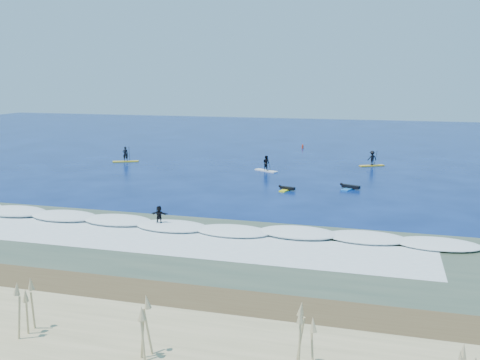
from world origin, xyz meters
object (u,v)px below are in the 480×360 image
(sup_paddler_left, at_px, (126,156))
(prone_paddler_far, at_px, (350,187))
(wave_surfer, at_px, (159,216))
(marker_buoy, at_px, (303,146))
(prone_paddler_near, at_px, (287,189))
(sup_paddler_center, at_px, (266,164))
(sup_paddler_right, at_px, (372,159))

(sup_paddler_left, distance_m, prone_paddler_far, 26.69)
(wave_surfer, distance_m, marker_buoy, 40.28)
(wave_surfer, bearing_deg, marker_buoy, 82.40)
(sup_paddler_left, relative_size, prone_paddler_near, 1.46)
(sup_paddler_left, bearing_deg, wave_surfer, -82.79)
(sup_paddler_left, height_order, prone_paddler_near, sup_paddler_left)
(sup_paddler_left, xyz_separation_m, sup_paddler_center, (16.57, -1.59, 0.07))
(sup_paddler_left, bearing_deg, sup_paddler_right, -15.03)
(sup_paddler_right, height_order, prone_paddler_near, sup_paddler_right)
(sup_paddler_left, relative_size, wave_surfer, 1.60)
(sup_paddler_left, xyz_separation_m, sup_paddler_right, (26.81, 4.51, 0.12))
(sup_paddler_left, distance_m, marker_buoy, 24.11)
(prone_paddler_near, bearing_deg, sup_paddler_left, 79.31)
(sup_paddler_left, bearing_deg, marker_buoy, 19.15)
(sup_paddler_center, bearing_deg, prone_paddler_far, -6.71)
(sup_paddler_right, xyz_separation_m, wave_surfer, (-12.24, -28.02, 0.00))
(sup_paddler_left, height_order, prone_paddler_far, sup_paddler_left)
(sup_paddler_right, distance_m, prone_paddler_near, 16.05)
(sup_paddler_center, xyz_separation_m, wave_surfer, (-2.00, -21.92, 0.06))
(sup_paddler_center, distance_m, wave_surfer, 22.01)
(sup_paddler_center, bearing_deg, sup_paddler_right, 60.81)
(prone_paddler_near, relative_size, wave_surfer, 1.09)
(sup_paddler_left, xyz_separation_m, prone_paddler_near, (20.29, -10.13, -0.49))
(sup_paddler_center, distance_m, marker_buoy, 18.28)
(prone_paddler_near, height_order, marker_buoy, marker_buoy)
(sup_paddler_left, bearing_deg, prone_paddler_far, -42.44)
(sup_paddler_left, distance_m, wave_surfer, 27.66)
(wave_surfer, bearing_deg, prone_paddler_far, 51.19)
(prone_paddler_near, bearing_deg, sup_paddler_center, 39.36)
(wave_surfer, bearing_deg, sup_paddler_center, 81.24)
(wave_surfer, bearing_deg, sup_paddler_left, 118.24)
(prone_paddler_near, distance_m, wave_surfer, 14.56)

